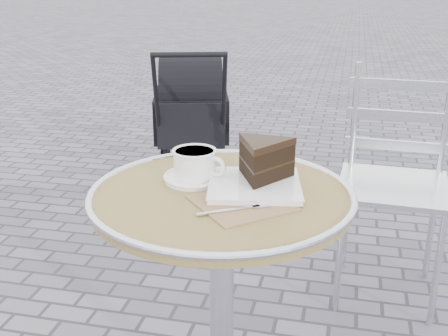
% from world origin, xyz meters
% --- Properties ---
extents(cafe_table, '(0.72, 0.72, 0.74)m').
position_xyz_m(cafe_table, '(0.00, 0.00, 0.57)').
color(cafe_table, silver).
rests_on(cafe_table, ground).
extents(cappuccino_set, '(0.18, 0.18, 0.09)m').
position_xyz_m(cappuccino_set, '(-0.09, 0.07, 0.77)').
color(cappuccino_set, white).
rests_on(cappuccino_set, cafe_table).
extents(cake_plate_set, '(0.31, 0.42, 0.13)m').
position_xyz_m(cake_plate_set, '(0.09, 0.07, 0.79)').
color(cake_plate_set, '#8E6A4E').
rests_on(cake_plate_set, cafe_table).
extents(bistro_chair, '(0.44, 0.44, 0.94)m').
position_xyz_m(bistro_chair, '(0.52, 0.89, 0.58)').
color(bistro_chair, silver).
rests_on(bistro_chair, ground).
extents(baby_stroller, '(0.61, 0.95, 0.91)m').
position_xyz_m(baby_stroller, '(-0.60, 1.78, 0.41)').
color(baby_stroller, black).
rests_on(baby_stroller, ground).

